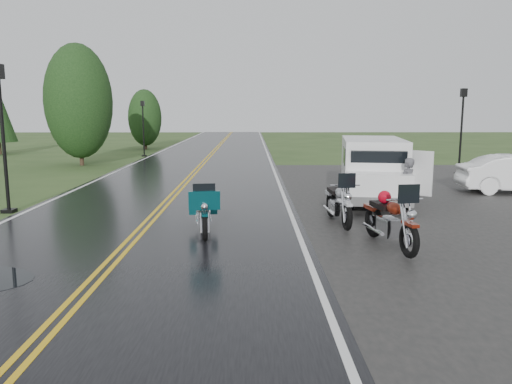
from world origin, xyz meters
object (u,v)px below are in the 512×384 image
van_white (350,176)px  lamp_post_far_left (143,128)px  motorcycle_teal (205,215)px  lamp_post_far_right (461,132)px  motorcycle_silver (347,205)px  person_at_van (407,187)px  motorcycle_red (410,226)px  lamp_post_near_left (3,139)px

van_white → lamp_post_far_left: (-9.84, 17.94, 0.77)m
motorcycle_teal → lamp_post_far_right: bearing=41.7°
motorcycle_silver → person_at_van: size_ratio=1.46×
motorcycle_red → lamp_post_near_left: (-10.10, 4.86, 1.41)m
van_white → lamp_post_far_left: 20.47m
motorcycle_teal → van_white: 5.42m
motorcycle_red → person_at_van: person_at_van is taller
motorcycle_teal → lamp_post_far_left: 22.48m
van_white → motorcycle_teal: bearing=-127.8°
person_at_van → lamp_post_near_left: lamp_post_near_left is taller
motorcycle_teal → person_at_van: bearing=23.4°
motorcycle_red → motorcycle_silver: (-0.78, 2.28, -0.03)m
van_white → person_at_van: (1.50, -0.56, -0.24)m
lamp_post_near_left → lamp_post_far_left: bearing=89.7°
motorcycle_silver → van_white: 2.87m
motorcycle_red → person_at_van: bearing=64.4°
lamp_post_near_left → van_white: bearing=1.2°
person_at_van → lamp_post_far_left: lamp_post_far_left is taller
lamp_post_far_left → motorcycle_teal: bearing=-74.7°
lamp_post_far_left → lamp_post_far_right: lamp_post_far_right is taller
van_white → person_at_van: 1.62m
person_at_van → lamp_post_far_left: bearing=-100.2°
van_white → person_at_van: bearing=-11.8°
person_at_van → lamp_post_far_left: (-11.33, 18.50, 1.01)m
motorcycle_red → motorcycle_teal: bearing=152.7°
person_at_van → lamp_post_near_left: 11.50m
motorcycle_red → lamp_post_far_left: (-10.01, 23.00, 1.09)m
motorcycle_teal → motorcycle_silver: motorcycle_silver is taller
motorcycle_teal → motorcycle_red: bearing=-24.9°
motorcycle_teal → van_white: (3.92, 3.72, 0.39)m
motorcycle_teal → lamp_post_far_right: lamp_post_far_right is taller
person_at_van → lamp_post_far_right: size_ratio=0.40×
person_at_van → lamp_post_near_left: size_ratio=0.37×
motorcycle_silver → motorcycle_red: bearing=-74.9°
motorcycle_teal → motorcycle_silver: size_ratio=0.94×
motorcycle_silver → person_at_van: person_at_van is taller
person_at_van → lamp_post_far_left: 21.72m
motorcycle_silver → lamp_post_far_right: lamp_post_far_right is taller
lamp_post_near_left → lamp_post_far_right: bearing=27.1°
motorcycle_silver → person_at_van: 3.06m
motorcycle_silver → lamp_post_near_left: 9.77m
motorcycle_teal → lamp_post_near_left: lamp_post_near_left is taller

